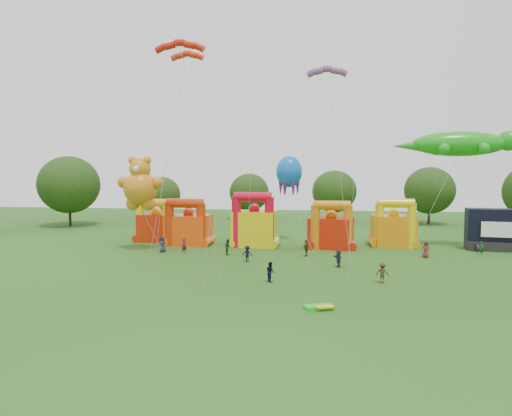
# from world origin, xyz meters

# --- Properties ---
(ground) EXTENTS (160.00, 160.00, 0.00)m
(ground) POSITION_xyz_m (0.00, 0.00, 0.00)
(ground) COLOR #244914
(ground) RESTS_ON ground
(tree_ring) EXTENTS (123.98, 126.08, 12.07)m
(tree_ring) POSITION_xyz_m (-1.19, 0.62, 6.26)
(tree_ring) COLOR #352314
(tree_ring) RESTS_ON ground
(bouncy_castle_0) EXTENTS (4.85, 4.00, 5.84)m
(bouncy_castle_0) POSITION_xyz_m (-16.87, 28.69, 2.23)
(bouncy_castle_0) COLOR red
(bouncy_castle_0) RESTS_ON ground
(bouncy_castle_1) EXTENTS (5.70, 4.78, 6.07)m
(bouncy_castle_1) POSITION_xyz_m (-11.79, 26.53, 2.30)
(bouncy_castle_1) COLOR #F5480D
(bouncy_castle_1) RESTS_ON ground
(bouncy_castle_2) EXTENTS (5.43, 4.42, 6.93)m
(bouncy_castle_2) POSITION_xyz_m (-3.15, 26.45, 2.63)
(bouncy_castle_2) COLOR yellow
(bouncy_castle_2) RESTS_ON ground
(bouncy_castle_3) EXTENTS (5.85, 5.14, 5.97)m
(bouncy_castle_3) POSITION_xyz_m (6.47, 26.13, 2.27)
(bouncy_castle_3) COLOR red
(bouncy_castle_3) RESTS_ON ground
(bouncy_castle_4) EXTENTS (5.35, 4.47, 6.12)m
(bouncy_castle_4) POSITION_xyz_m (14.39, 28.77, 2.33)
(bouncy_castle_4) COLOR orange
(bouncy_castle_4) RESTS_ON ground
(stage_trailer) EXTENTS (8.08, 3.93, 5.03)m
(stage_trailer) POSITION_xyz_m (26.68, 27.34, 2.42)
(stage_trailer) COLOR black
(stage_trailer) RESTS_ON ground
(teddy_bear_kite) EXTENTS (5.61, 3.98, 11.38)m
(teddy_bear_kite) POSITION_xyz_m (-16.16, 21.83, 7.55)
(teddy_bear_kite) COLOR orange
(teddy_bear_kite) RESTS_ON ground
(gecko_kite) EXTENTS (14.93, 7.69, 14.51)m
(gecko_kite) POSITION_xyz_m (19.61, 26.86, 7.79)
(gecko_kite) COLOR #1A9D16
(gecko_kite) RESTS_ON ground
(octopus_kite) EXTENTS (5.24, 10.23, 11.64)m
(octopus_kite) POSITION_xyz_m (2.24, 28.48, 4.70)
(octopus_kite) COLOR blue
(octopus_kite) RESTS_ON ground
(parafoil_kites) EXTENTS (21.39, 12.92, 23.96)m
(parafoil_kites) POSITION_xyz_m (-5.66, 15.26, 11.27)
(parafoil_kites) COLOR red
(parafoil_kites) RESTS_ON ground
(diamond_kites) EXTENTS (20.91, 21.59, 44.29)m
(diamond_kites) POSITION_xyz_m (-0.69, 15.95, 17.95)
(diamond_kites) COLOR #F2420B
(diamond_kites) RESTS_ON ground
(folded_kite_bundle) EXTENTS (2.22, 1.61, 0.31)m
(folded_kite_bundle) POSITION_xyz_m (4.85, 0.92, 0.14)
(folded_kite_bundle) COLOR green
(folded_kite_bundle) RESTS_ON ground
(spectator_0) EXTENTS (1.09, 0.89, 1.93)m
(spectator_0) POSITION_xyz_m (-13.22, 20.74, 0.96)
(spectator_0) COLOR #252A3E
(spectator_0) RESTS_ON ground
(spectator_1) EXTENTS (0.75, 0.73, 1.74)m
(spectator_1) POSITION_xyz_m (-10.51, 20.43, 0.87)
(spectator_1) COLOR #5B1A20
(spectator_1) RESTS_ON ground
(spectator_2) EXTENTS (0.95, 1.06, 1.82)m
(spectator_2) POSITION_xyz_m (-5.28, 20.10, 0.91)
(spectator_2) COLOR #193F26
(spectator_2) RESTS_ON ground
(spectator_3) EXTENTS (1.18, 0.76, 1.73)m
(spectator_3) POSITION_xyz_m (-2.51, 16.38, 0.86)
(spectator_3) COLOR black
(spectator_3) RESTS_ON ground
(spectator_4) EXTENTS (0.85, 1.20, 1.89)m
(spectator_4) POSITION_xyz_m (3.55, 20.34, 0.94)
(spectator_4) COLOR #483F1C
(spectator_4) RESTS_ON ground
(spectator_5) EXTENTS (1.06, 1.74, 1.79)m
(spectator_5) POSITION_xyz_m (6.83, 15.00, 0.90)
(spectator_5) COLOR #2C2742
(spectator_5) RESTS_ON ground
(spectator_6) EXTENTS (0.95, 0.67, 1.84)m
(spectator_6) POSITION_xyz_m (16.61, 21.18, 0.92)
(spectator_6) COLOR maroon
(spectator_6) RESTS_ON ground
(spectator_7) EXTENTS (0.68, 0.63, 1.55)m
(spectator_7) POSITION_xyz_m (23.29, 23.65, 0.78)
(spectator_7) COLOR #183C1F
(spectator_7) RESTS_ON ground
(spectator_8) EXTENTS (0.99, 1.06, 1.74)m
(spectator_8) POSITION_xyz_m (0.72, 8.23, 0.87)
(spectator_8) COLOR black
(spectator_8) RESTS_ON ground
(spectator_9) EXTENTS (1.30, 0.97, 1.79)m
(spectator_9) POSITION_xyz_m (10.24, 8.98, 0.90)
(spectator_9) COLOR #3D3018
(spectator_9) RESTS_ON ground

